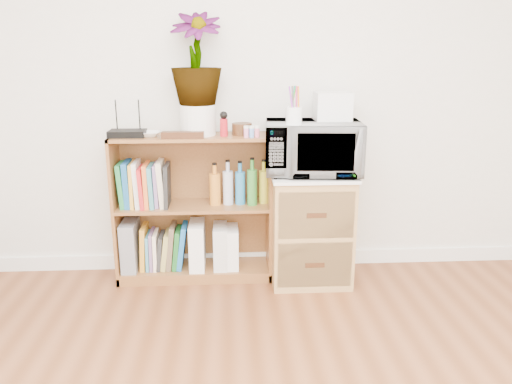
{
  "coord_description": "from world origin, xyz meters",
  "views": [
    {
      "loc": [
        -0.12,
        -1.0,
        1.46
      ],
      "look_at": [
        0.05,
        1.95,
        0.62
      ],
      "focal_mm": 35.0,
      "sensor_mm": 36.0,
      "label": 1
    }
  ],
  "objects": [
    {
      "name": "lower_books",
      "position": [
        -0.56,
        2.1,
        0.2
      ],
      "size": [
        0.31,
        0.19,
        0.3
      ],
      "color": "orange",
      "rests_on": "bookshelf"
    },
    {
      "name": "kokeshi_doll",
      "position": [
        -0.15,
        2.06,
        1.0
      ],
      "size": [
        0.05,
        0.05,
        0.11
      ],
      "primitive_type": "cylinder",
      "color": "#B11520",
      "rests_on": "bookshelf"
    },
    {
      "name": "trinket_box",
      "position": [
        -0.39,
        2.0,
        0.97
      ],
      "size": [
        0.25,
        0.06,
        0.04
      ],
      "primitive_type": "cube",
      "color": "#33170D",
      "rests_on": "bookshelf"
    },
    {
      "name": "white_bowl",
      "position": [
        -0.6,
        2.07,
        0.97
      ],
      "size": [
        0.13,
        0.13,
        0.03
      ],
      "primitive_type": "imported",
      "color": "silver",
      "rests_on": "bookshelf"
    },
    {
      "name": "paint_jars",
      "position": [
        0.02,
        2.01,
        0.98
      ],
      "size": [
        0.12,
        0.04,
        0.06
      ],
      "primitive_type": "cube",
      "color": "pink",
      "rests_on": "bookshelf"
    },
    {
      "name": "wooden_bowl",
      "position": [
        -0.03,
        2.11,
        0.99
      ],
      "size": [
        0.12,
        0.12,
        0.07
      ],
      "primitive_type": "cylinder",
      "color": "#361C0E",
      "rests_on": "bookshelf"
    },
    {
      "name": "pen_cup",
      "position": [
        0.26,
        1.9,
        1.09
      ],
      "size": [
        0.09,
        0.09,
        0.1
      ],
      "primitive_type": "cylinder",
      "color": "white",
      "rests_on": "microwave"
    },
    {
      "name": "small_appliance",
      "position": [
        0.53,
        2.08,
        1.13
      ],
      "size": [
        0.22,
        0.18,
        0.17
      ],
      "primitive_type": "cube",
      "color": "silver",
      "rests_on": "microwave"
    },
    {
      "name": "plant_pot",
      "position": [
        -0.31,
        2.12,
        1.04
      ],
      "size": [
        0.22,
        0.22,
        0.19
      ],
      "primitive_type": "cylinder",
      "color": "white",
      "rests_on": "bookshelf"
    },
    {
      "name": "cookbooks",
      "position": [
        -0.66,
        2.1,
        0.64
      ],
      "size": [
        0.32,
        0.2,
        0.29
      ],
      "color": "#228040",
      "rests_on": "bookshelf"
    },
    {
      "name": "liquor_bottles",
      "position": [
        -0.06,
        2.1,
        0.64
      ],
      "size": [
        0.38,
        0.07,
        0.3
      ],
      "color": "orange",
      "rests_on": "bookshelf"
    },
    {
      "name": "potted_plant",
      "position": [
        -0.31,
        2.12,
        1.41
      ],
      "size": [
        0.31,
        0.31,
        0.55
      ],
      "primitive_type": "imported",
      "color": "#3B702C",
      "rests_on": "plant_pot"
    },
    {
      "name": "bookshelf",
      "position": [
        -0.35,
        2.1,
        0.47
      ],
      "size": [
        1.0,
        0.3,
        0.95
      ],
      "primitive_type": "cube",
      "color": "brown",
      "rests_on": "ground"
    },
    {
      "name": "magazine_holder_right",
      "position": [
        -0.11,
        2.09,
        0.2
      ],
      "size": [
        0.09,
        0.22,
        0.27
      ],
      "primitive_type": "cube",
      "color": "white",
      "rests_on": "bookshelf"
    },
    {
      "name": "microwave",
      "position": [
        0.4,
        2.02,
        0.88
      ],
      "size": [
        0.61,
        0.44,
        0.32
      ],
      "primitive_type": "imported",
      "rotation": [
        0.0,
        0.0,
        -0.07
      ],
      "color": "silver",
      "rests_on": "wicker_unit"
    },
    {
      "name": "magazine_holder_mid",
      "position": [
        -0.18,
        2.09,
        0.21
      ],
      "size": [
        0.09,
        0.23,
        0.28
      ],
      "primitive_type": "cube",
      "color": "silver",
      "rests_on": "bookshelf"
    },
    {
      "name": "magazine_holder_left",
      "position": [
        -0.34,
        2.09,
        0.22
      ],
      "size": [
        0.1,
        0.25,
        0.31
      ],
      "primitive_type": "cube",
      "color": "white",
      "rests_on": "bookshelf"
    },
    {
      "name": "skirting_board",
      "position": [
        0.0,
        2.24,
        0.05
      ],
      "size": [
        4.0,
        0.02,
        0.1
      ],
      "primitive_type": "cube",
      "color": "white",
      "rests_on": "ground"
    },
    {
      "name": "wicker_unit",
      "position": [
        0.4,
        2.02,
        0.35
      ],
      "size": [
        0.5,
        0.45,
        0.7
      ],
      "primitive_type": "cube",
      "color": "#9E7542",
      "rests_on": "ground"
    },
    {
      "name": "file_box",
      "position": [
        -0.77,
        2.1,
        0.23
      ],
      "size": [
        0.1,
        0.26,
        0.32
      ],
      "primitive_type": "cube",
      "color": "gray",
      "rests_on": "bookshelf"
    },
    {
      "name": "router",
      "position": [
        -0.74,
        2.08,
        0.97
      ],
      "size": [
        0.22,
        0.15,
        0.04
      ],
      "primitive_type": "cube",
      "color": "black",
      "rests_on": "bookshelf"
    }
  ]
}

